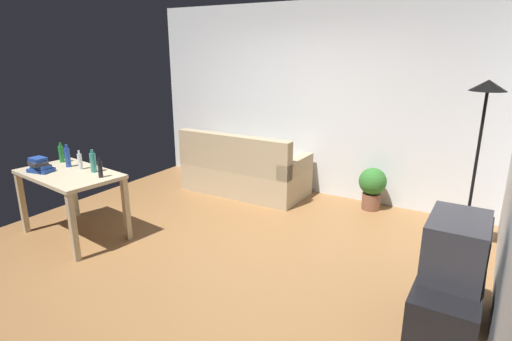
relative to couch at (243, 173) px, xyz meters
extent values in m
cube|color=olive|center=(0.77, -1.59, -0.32)|extent=(5.20, 4.40, 0.02)
cube|color=silver|center=(0.77, 0.61, 1.04)|extent=(5.20, 0.10, 2.70)
cube|color=tan|center=(0.00, 0.06, -0.11)|extent=(1.80, 0.84, 0.40)
cube|color=tan|center=(0.00, -0.28, 0.35)|extent=(1.80, 0.16, 0.52)
cube|color=tan|center=(0.82, 0.06, 0.20)|extent=(0.16, 0.84, 0.22)
cube|color=tan|center=(-0.82, 0.06, 0.20)|extent=(0.16, 0.84, 0.22)
cube|color=black|center=(3.02, -1.85, -0.07)|extent=(0.44, 1.10, 0.48)
cube|color=#2D2D33|center=(3.02, -1.85, 0.39)|extent=(0.40, 0.60, 0.44)
cube|color=black|center=(3.23, -1.85, 0.39)|extent=(0.01, 0.52, 0.36)
cylinder|color=black|center=(3.02, -0.66, -0.29)|extent=(0.26, 0.26, 0.03)
cylinder|color=black|center=(3.02, -0.66, 0.56)|extent=(0.03, 0.03, 1.68)
cone|color=black|center=(3.02, -0.66, 1.45)|extent=(0.32, 0.32, 0.10)
cube|color=#C6B28E|center=(-0.85, -2.24, 0.43)|extent=(1.28, 0.84, 0.04)
cube|color=tan|center=(-1.44, -2.48, 0.05)|extent=(0.07, 0.07, 0.72)
cube|color=tan|center=(-0.33, -2.62, 0.05)|extent=(0.07, 0.07, 0.72)
cube|color=tan|center=(-1.37, -1.87, 0.05)|extent=(0.07, 0.07, 0.72)
cube|color=tan|center=(-0.25, -2.00, 0.05)|extent=(0.07, 0.07, 0.72)
cylinder|color=brown|center=(1.83, 0.31, -0.20)|extent=(0.24, 0.24, 0.22)
sphere|color=#2D6B28|center=(1.83, 0.31, 0.08)|extent=(0.36, 0.36, 0.36)
cylinder|color=#1E722D|center=(-1.29, -2.01, 0.55)|extent=(0.06, 0.06, 0.20)
cylinder|color=#1E722D|center=(-1.29, -2.01, 0.67)|extent=(0.03, 0.03, 0.04)
cylinder|color=#2347A3|center=(-1.04, -2.10, 0.57)|extent=(0.06, 0.06, 0.23)
cylinder|color=#2347A3|center=(-1.04, -2.10, 0.70)|extent=(0.03, 0.03, 0.04)
cylinder|color=silver|center=(-0.84, -2.09, 0.54)|extent=(0.05, 0.05, 0.18)
cylinder|color=silver|center=(-0.84, -2.09, 0.65)|extent=(0.02, 0.02, 0.04)
cylinder|color=teal|center=(-0.61, -2.09, 0.56)|extent=(0.06, 0.06, 0.22)
cylinder|color=teal|center=(-0.61, -2.09, 0.69)|extent=(0.03, 0.03, 0.04)
cylinder|color=black|center=(-0.39, -2.18, 0.54)|extent=(0.05, 0.05, 0.18)
cylinder|color=black|center=(-0.39, -2.18, 0.65)|extent=(0.02, 0.02, 0.04)
cube|color=navy|center=(-1.13, -2.39, 0.47)|extent=(0.28, 0.22, 0.04)
cube|color=navy|center=(-1.11, -2.39, 0.51)|extent=(0.21, 0.16, 0.04)
cube|color=#333338|center=(-1.13, -2.40, 0.56)|extent=(0.24, 0.20, 0.04)
cube|color=navy|center=(-1.13, -2.40, 0.60)|extent=(0.18, 0.14, 0.04)
camera|label=1|loc=(3.17, -4.92, 1.77)|focal=29.01mm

